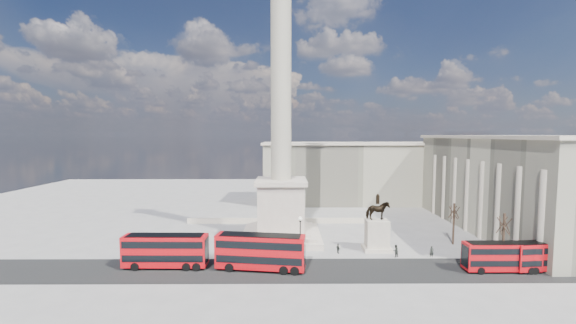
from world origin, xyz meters
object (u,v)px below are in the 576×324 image
(nelsons_column, at_px, (281,167))
(pedestrian_standing, at_px, (396,251))
(red_bus_b, at_px, (261,252))
(pedestrian_walking, at_px, (432,252))
(equestrian_statue, at_px, (377,230))
(victorian_lamp, at_px, (300,234))
(pedestrian_crossing, at_px, (338,248))
(red_bus_d, at_px, (548,255))
(red_bus_c, at_px, (502,256))
(red_bus_a, at_px, (166,250))

(nelsons_column, relative_size, pedestrian_standing, 26.04)
(red_bus_b, bearing_deg, pedestrian_walking, 18.92)
(nelsons_column, distance_m, equestrian_statue, 19.49)
(victorian_lamp, relative_size, pedestrian_crossing, 4.13)
(victorian_lamp, bearing_deg, nelsons_column, 105.39)
(nelsons_column, distance_m, pedestrian_walking, 27.95)
(pedestrian_standing, bearing_deg, red_bus_b, -12.92)
(nelsons_column, relative_size, red_bus_d, 4.87)
(pedestrian_standing, xyz_separation_m, pedestrian_crossing, (-8.60, 1.67, -0.17))
(nelsons_column, distance_m, red_bus_c, 35.82)
(victorian_lamp, bearing_deg, red_bus_b, -144.10)
(red_bus_d, relative_size, equestrian_statue, 1.11)
(pedestrian_crossing, bearing_deg, nelsons_column, 26.12)
(nelsons_column, bearing_deg, victorian_lamp, -74.61)
(victorian_lamp, xyz_separation_m, pedestrian_standing, (14.71, 1.07, -2.89))
(victorian_lamp, xyz_separation_m, pedestrian_crossing, (6.11, 2.75, -3.06))
(equestrian_statue, bearing_deg, red_bus_d, -22.28)
(nelsons_column, relative_size, red_bus_a, 4.27)
(equestrian_statue, bearing_deg, pedestrian_walking, -23.76)
(red_bus_b, distance_m, pedestrian_walking, 26.35)
(red_bus_c, bearing_deg, victorian_lamp, 170.14)
(red_bus_d, distance_m, victorian_lamp, 34.31)
(nelsons_column, xyz_separation_m, red_bus_d, (36.95, -15.25, -10.78))
(red_bus_a, bearing_deg, pedestrian_crossing, 14.03)
(pedestrian_walking, relative_size, pedestrian_crossing, 1.07)
(red_bus_b, xyz_separation_m, red_bus_d, (39.56, -0.40, -0.48))
(pedestrian_standing, distance_m, pedestrian_crossing, 8.76)
(nelsons_column, xyz_separation_m, red_bus_c, (30.38, -15.60, -10.79))
(red_bus_d, distance_m, pedestrian_walking, 14.82)
(nelsons_column, xyz_separation_m, red_bus_b, (-2.61, -14.85, -10.30))
(nelsons_column, relative_size, red_bus_b, 3.97)
(victorian_lamp, bearing_deg, red_bus_c, -9.92)
(pedestrian_crossing, bearing_deg, red_bus_b, 97.84)
(red_bus_a, bearing_deg, pedestrian_standing, 7.98)
(red_bus_b, relative_size, pedestrian_walking, 7.40)
(equestrian_statue, relative_size, pedestrian_standing, 4.83)
(red_bus_c, height_order, red_bus_d, red_bus_d)
(red_bus_d, bearing_deg, nelsons_column, 150.50)
(nelsons_column, height_order, equestrian_statue, nelsons_column)
(red_bus_b, relative_size, pedestrian_standing, 6.56)
(pedestrian_standing, bearing_deg, red_bus_d, 136.95)
(red_bus_b, distance_m, victorian_lamp, 7.00)
(nelsons_column, bearing_deg, pedestrian_crossing, -41.58)
(red_bus_b, bearing_deg, nelsons_column, 88.00)
(red_bus_a, xyz_separation_m, pedestrian_standing, (33.71, 4.18, -1.52))
(red_bus_c, distance_m, pedestrian_crossing, 22.63)
(red_bus_d, xyz_separation_m, victorian_lamp, (-33.98, 4.44, 1.72))
(red_bus_b, distance_m, pedestrian_crossing, 13.64)
(equestrian_statue, relative_size, pedestrian_crossing, 5.84)
(red_bus_a, bearing_deg, victorian_lamp, 10.19)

